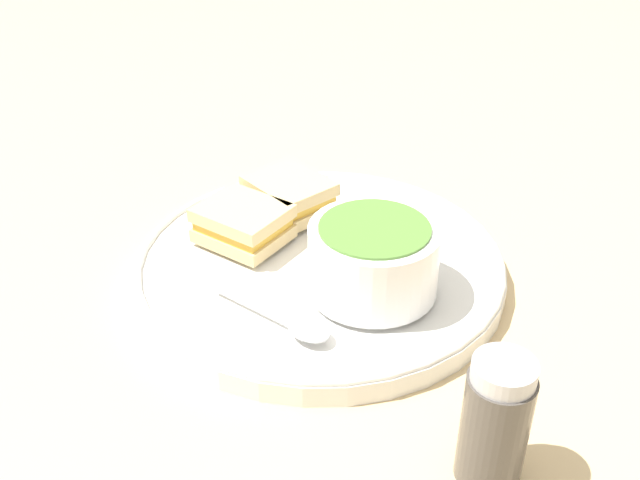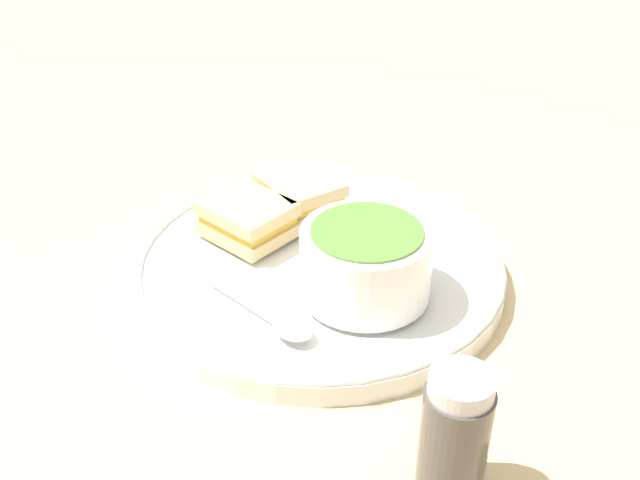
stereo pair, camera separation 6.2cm
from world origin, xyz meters
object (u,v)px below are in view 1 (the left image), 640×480
object	(u,v)px
sandwich_half_near	(289,195)
sandwich_half_far	(243,223)
soup_bowl	(375,257)
salt_shaker	(495,422)
spoon	(300,326)

from	to	relation	value
sandwich_half_near	sandwich_half_far	distance (m)	0.06
sandwich_half_near	sandwich_half_far	world-z (taller)	same
soup_bowl	salt_shaker	size ratio (longest dim) A/B	1.12
sandwich_half_far	soup_bowl	bearing A→B (deg)	16.03
sandwich_half_near	salt_shaker	size ratio (longest dim) A/B	0.79
sandwich_half_near	sandwich_half_far	size ratio (longest dim) A/B	0.85
sandwich_half_far	spoon	bearing A→B (deg)	-17.95
soup_bowl	sandwich_half_near	distance (m)	0.14
soup_bowl	spoon	xyz separation A→B (m)	(0.00, -0.08, -0.03)
sandwich_half_near	spoon	bearing A→B (deg)	-36.12
spoon	sandwich_half_near	xyz separation A→B (m)	(-0.14, 0.10, 0.01)
salt_shaker	soup_bowl	bearing A→B (deg)	159.74
spoon	salt_shaker	world-z (taller)	salt_shaker
soup_bowl	spoon	world-z (taller)	soup_bowl
sandwich_half_near	salt_shaker	xyz separation A→B (m)	(0.30, -0.09, 0.01)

